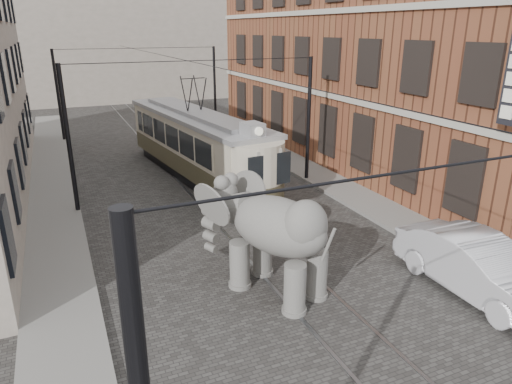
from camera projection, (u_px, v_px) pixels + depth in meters
name	position (u px, v px, depth m)	size (l,w,h in m)	color
ground	(261.00, 248.00, 16.07)	(120.00, 120.00, 0.00)	#3F3C3A
tram_rails	(261.00, 248.00, 16.06)	(1.54, 80.00, 0.02)	slate
sidewalk_right	(399.00, 219.00, 18.30)	(2.00, 60.00, 0.15)	slate
sidewalk_left	(59.00, 285.00, 13.59)	(2.00, 60.00, 0.15)	slate
brick_building	(374.00, 51.00, 25.98)	(8.00, 26.00, 12.00)	brown
distant_block	(105.00, 31.00, 48.28)	(28.00, 10.00, 14.00)	gray
catenary	(208.00, 135.00, 19.31)	(11.00, 30.20, 6.00)	black
tram	(195.00, 129.00, 22.89)	(2.60, 12.62, 5.01)	beige
elephant	(278.00, 242.00, 12.91)	(2.86, 5.19, 3.18)	#5F5D58
parked_car	(478.00, 266.00, 13.08)	(1.81, 5.14, 1.69)	#B9B8BE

